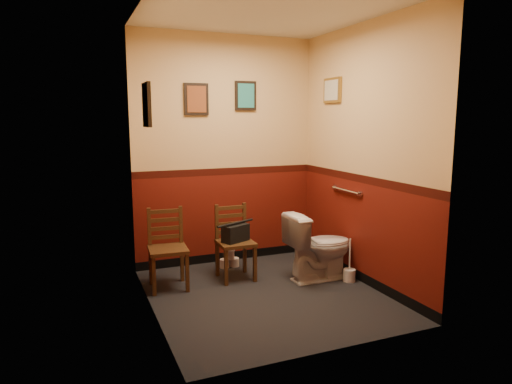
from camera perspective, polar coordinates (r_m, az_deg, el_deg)
floor at (r=4.65m, az=1.20°, el=-12.72°), size 2.20×2.40×0.00m
ceiling at (r=4.42m, az=1.33°, el=21.79°), size 2.20×2.40×0.00m
wall_back at (r=5.45m, az=-3.82°, el=5.11°), size 2.20×0.00×2.70m
wall_front at (r=3.27m, az=9.71°, el=2.30°), size 2.20×0.00×2.70m
wall_left at (r=4.02m, az=-13.28°, el=3.45°), size 0.00×2.40×2.70m
wall_right at (r=4.88m, az=13.22°, el=4.41°), size 0.00×2.40×2.70m
grab_bar at (r=5.11m, az=11.16°, el=0.18°), size 0.05×0.56×0.06m
framed_print_back_a at (r=5.32m, az=-7.47°, el=11.43°), size 0.28×0.04×0.36m
framed_print_back_b at (r=5.51m, az=-1.31°, el=11.94°), size 0.26×0.04×0.34m
framed_print_left at (r=4.11m, az=-13.48°, el=10.54°), size 0.04×0.30×0.38m
framed_print_right at (r=5.36m, az=9.51°, el=12.43°), size 0.04×0.34×0.28m
toilet at (r=5.01m, az=7.90°, el=-6.78°), size 0.74×0.42×0.73m
toilet_brush at (r=5.09m, az=11.58°, el=-10.04°), size 0.13×0.13×0.47m
chair_left at (r=4.81m, az=-11.01°, el=-6.94°), size 0.41×0.41×0.82m
chair_right at (r=5.00m, az=-2.70°, el=-6.26°), size 0.38×0.38×0.81m
handbag at (r=4.94m, az=-2.57°, el=-5.13°), size 0.33×0.25×0.21m
tp_stack at (r=5.41m, az=-3.32°, el=-7.62°), size 0.23×0.14×0.41m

